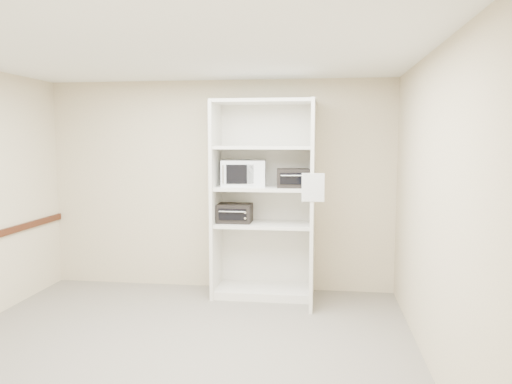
# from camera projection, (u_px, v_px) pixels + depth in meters

# --- Properties ---
(floor) EXTENTS (4.50, 4.00, 0.01)m
(floor) POSITION_uv_depth(u_px,v_px,m) (177.00, 348.00, 4.66)
(floor) COLOR #6B645A
(floor) RESTS_ON ground
(ceiling) EXTENTS (4.50, 4.00, 0.01)m
(ceiling) POSITION_uv_depth(u_px,v_px,m) (171.00, 53.00, 4.38)
(ceiling) COLOR white
(wall_back) EXTENTS (4.50, 0.02, 2.70)m
(wall_back) POSITION_uv_depth(u_px,v_px,m) (219.00, 185.00, 6.49)
(wall_back) COLOR beige
(wall_back) RESTS_ON ground
(wall_front) EXTENTS (4.50, 0.02, 2.70)m
(wall_front) POSITION_uv_depth(u_px,v_px,m) (59.00, 256.00, 2.55)
(wall_front) COLOR beige
(wall_front) RESTS_ON ground
(wall_right) EXTENTS (0.02, 4.00, 2.70)m
(wall_right) POSITION_uv_depth(u_px,v_px,m) (431.00, 210.00, 4.23)
(wall_right) COLOR beige
(wall_right) RESTS_ON ground
(shelving_unit) EXTENTS (1.24, 0.92, 2.42)m
(shelving_unit) POSITION_uv_depth(u_px,v_px,m) (268.00, 206.00, 6.14)
(shelving_unit) COLOR silver
(shelving_unit) RESTS_ON floor
(microwave) EXTENTS (0.57, 0.45, 0.32)m
(microwave) POSITION_uv_depth(u_px,v_px,m) (244.00, 173.00, 6.18)
(microwave) COLOR white
(microwave) RESTS_ON shelving_unit
(toaster_oven_upper) EXTENTS (0.42, 0.33, 0.22)m
(toaster_oven_upper) POSITION_uv_depth(u_px,v_px,m) (293.00, 178.00, 6.01)
(toaster_oven_upper) COLOR black
(toaster_oven_upper) RESTS_ON shelving_unit
(toaster_oven_lower) EXTENTS (0.42, 0.32, 0.23)m
(toaster_oven_lower) POSITION_uv_depth(u_px,v_px,m) (235.00, 213.00, 6.19)
(toaster_oven_lower) COLOR black
(toaster_oven_lower) RESTS_ON shelving_unit
(paper_sign) EXTENTS (0.24, 0.01, 0.31)m
(paper_sign) POSITION_uv_depth(u_px,v_px,m) (313.00, 187.00, 5.41)
(paper_sign) COLOR white
(paper_sign) RESTS_ON shelving_unit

